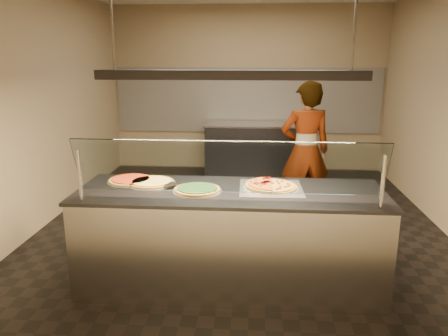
# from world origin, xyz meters

# --- Properties ---
(ground) EXTENTS (5.00, 6.00, 0.02)m
(ground) POSITION_xyz_m (0.00, 0.00, -0.01)
(ground) COLOR black
(ground) RESTS_ON ground
(wall_back) EXTENTS (5.00, 0.02, 3.00)m
(wall_back) POSITION_xyz_m (0.00, 3.01, 1.50)
(wall_back) COLOR #9E8A66
(wall_back) RESTS_ON ground
(wall_front) EXTENTS (5.00, 0.02, 3.00)m
(wall_front) POSITION_xyz_m (0.00, -3.01, 1.50)
(wall_front) COLOR #9E8A66
(wall_front) RESTS_ON ground
(wall_left) EXTENTS (0.02, 6.00, 3.00)m
(wall_left) POSITION_xyz_m (-2.51, 0.00, 1.50)
(wall_left) COLOR #9E8A66
(wall_left) RESTS_ON ground
(tile_band) EXTENTS (4.90, 0.02, 1.20)m
(tile_band) POSITION_xyz_m (0.00, 2.98, 1.30)
(tile_band) COLOR silver
(tile_band) RESTS_ON wall_back
(serving_counter) EXTENTS (2.77, 0.94, 0.93)m
(serving_counter) POSITION_xyz_m (-0.05, -1.44, 0.47)
(serving_counter) COLOR #B7B7BC
(serving_counter) RESTS_ON ground
(sneeze_guard) EXTENTS (2.53, 0.18, 0.54)m
(sneeze_guard) POSITION_xyz_m (-0.05, -1.78, 1.23)
(sneeze_guard) COLOR #B7B7BC
(sneeze_guard) RESTS_ON serving_counter
(perforated_tray) EXTENTS (0.58, 0.58, 0.01)m
(perforated_tray) POSITION_xyz_m (0.32, -1.36, 0.94)
(perforated_tray) COLOR silver
(perforated_tray) RESTS_ON serving_counter
(half_pizza_pepperoni) EXTENTS (0.25, 0.47, 0.05)m
(half_pizza_pepperoni) POSITION_xyz_m (0.21, -1.35, 0.96)
(half_pizza_pepperoni) COLOR brown
(half_pizza_pepperoni) RESTS_ON perforated_tray
(half_pizza_sausage) EXTENTS (0.25, 0.47, 0.04)m
(half_pizza_sausage) POSITION_xyz_m (0.43, -1.36, 0.96)
(half_pizza_sausage) COLOR brown
(half_pizza_sausage) RESTS_ON perforated_tray
(pizza_spinach) EXTENTS (0.44, 0.44, 0.03)m
(pizza_spinach) POSITION_xyz_m (-0.34, -1.49, 0.95)
(pizza_spinach) COLOR silver
(pizza_spinach) RESTS_ON serving_counter
(pizza_cheese) EXTENTS (0.45, 0.45, 0.03)m
(pizza_cheese) POSITION_xyz_m (-0.81, -1.28, 0.94)
(pizza_cheese) COLOR silver
(pizza_cheese) RESTS_ON serving_counter
(pizza_tomato) EXTENTS (0.45, 0.45, 0.03)m
(pizza_tomato) POSITION_xyz_m (-1.03, -1.22, 0.94)
(pizza_tomato) COLOR silver
(pizza_tomato) RESTS_ON serving_counter
(pizza_spatula) EXTENTS (0.28, 0.17, 0.02)m
(pizza_spatula) POSITION_xyz_m (-0.70, -1.36, 0.96)
(pizza_spatula) COLOR #B7B7BC
(pizza_spatula) RESTS_ON pizza_spinach
(prep_table) EXTENTS (1.80, 0.74, 0.93)m
(prep_table) POSITION_xyz_m (0.16, 2.55, 0.47)
(prep_table) COLOR #2E2E32
(prep_table) RESTS_ON ground
(worker) EXTENTS (0.73, 0.55, 1.80)m
(worker) POSITION_xyz_m (0.82, 0.44, 0.90)
(worker) COLOR black
(worker) RESTS_ON ground
(heat_lamp_housing) EXTENTS (2.30, 0.18, 0.08)m
(heat_lamp_housing) POSITION_xyz_m (-0.05, -1.44, 1.95)
(heat_lamp_housing) COLOR #2E2E32
(heat_lamp_housing) RESTS_ON ceiling
(lamp_rod_left) EXTENTS (0.02, 0.02, 1.01)m
(lamp_rod_left) POSITION_xyz_m (-1.05, -1.44, 2.50)
(lamp_rod_left) COLOR #B7B7BC
(lamp_rod_left) RESTS_ON ceiling
(lamp_rod_right) EXTENTS (0.02, 0.02, 1.01)m
(lamp_rod_right) POSITION_xyz_m (0.95, -1.44, 2.50)
(lamp_rod_right) COLOR #B7B7BC
(lamp_rod_right) RESTS_ON ceiling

